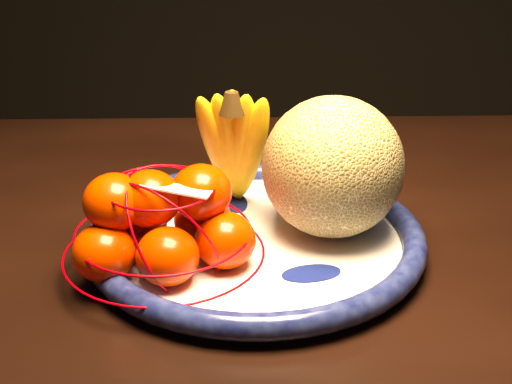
# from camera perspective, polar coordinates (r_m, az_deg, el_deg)

# --- Properties ---
(dining_table) EXTENTS (1.64, 1.08, 0.78)m
(dining_table) POSITION_cam_1_polar(r_m,az_deg,el_deg) (0.91, 5.66, -8.52)
(dining_table) COLOR black
(dining_table) RESTS_ON ground
(fruit_bowl) EXTENTS (0.40, 0.40, 0.03)m
(fruit_bowl) POSITION_cam_1_polar(r_m,az_deg,el_deg) (0.84, -0.05, -3.69)
(fruit_bowl) COLOR white
(fruit_bowl) RESTS_ON dining_table
(cantaloupe) EXTENTS (0.16, 0.16, 0.16)m
(cantaloupe) POSITION_cam_1_polar(r_m,az_deg,el_deg) (0.82, 6.15, 2.01)
(cantaloupe) COLOR olive
(cantaloupe) RESTS_ON fruit_bowl
(banana_bunch) EXTENTS (0.12, 0.11, 0.18)m
(banana_bunch) POSITION_cam_1_polar(r_m,az_deg,el_deg) (0.87, -1.69, 3.93)
(banana_bunch) COLOR yellow
(banana_bunch) RESTS_ON fruit_bowl
(mandarin_bag) EXTENTS (0.25, 0.25, 0.14)m
(mandarin_bag) POSITION_cam_1_polar(r_m,az_deg,el_deg) (0.77, -7.42, -2.60)
(mandarin_bag) COLOR #EF2E00
(mandarin_bag) RESTS_ON fruit_bowl
(price_tag) EXTENTS (0.07, 0.04, 0.01)m
(price_tag) POSITION_cam_1_polar(r_m,az_deg,el_deg) (0.73, -6.40, 0.26)
(price_tag) COLOR white
(price_tag) RESTS_ON mandarin_bag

